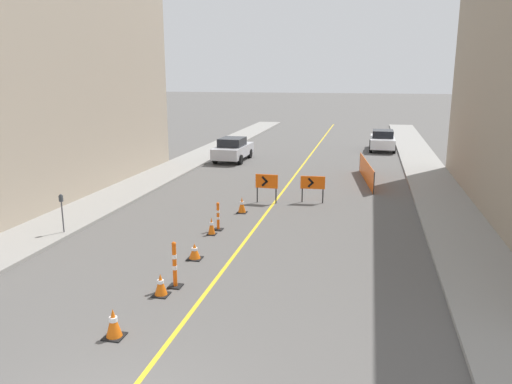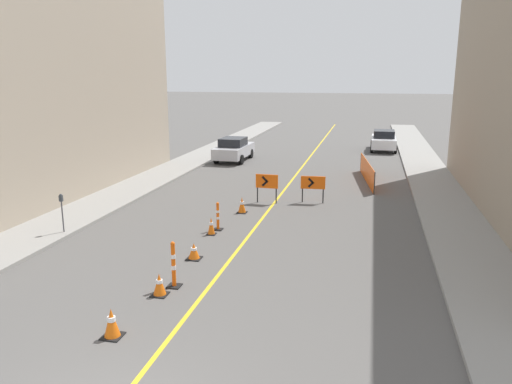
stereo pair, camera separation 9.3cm
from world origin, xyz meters
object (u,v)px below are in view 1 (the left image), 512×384
object	(u,v)px
parked_car_curb_near	(233,149)
parking_meter_near_curb	(62,206)
traffic_cone_second	(161,285)
traffic_cone_third	(195,251)
traffic_cone_fourth	(212,226)
parked_car_curb_mid	(382,140)
delineator_post_rear	(218,218)
arrow_barricade_secondary	(313,184)
arrow_barricade_primary	(267,183)
delineator_post_front	(175,267)
traffic_cone_nearest	(114,323)
traffic_cone_fifth	(242,205)

from	to	relation	value
parked_car_curb_near	parking_meter_near_curb	bearing A→B (deg)	-94.41
traffic_cone_second	traffic_cone_third	distance (m)	2.76
traffic_cone_fourth	parked_car_curb_mid	xyz separation A→B (m)	(6.54, 22.73, 0.47)
delineator_post_rear	parking_meter_near_curb	bearing A→B (deg)	-160.37
traffic_cone_second	parking_meter_near_curb	world-z (taller)	parking_meter_near_curb
arrow_barricade_secondary	arrow_barricade_primary	bearing A→B (deg)	-170.30
parked_car_curb_mid	arrow_barricade_secondary	bearing A→B (deg)	-100.99
traffic_cone_second	traffic_cone_third	xyz separation A→B (m)	(-0.03, 2.76, -0.05)
delineator_post_front	arrow_barricade_primary	bearing A→B (deg)	86.39
traffic_cone_nearest	arrow_barricade_secondary	distance (m)	13.42
arrow_barricade_secondary	parked_car_curb_mid	xyz separation A→B (m)	(3.44, 17.21, -0.09)
traffic_cone_second	parked_car_curb_near	xyz separation A→B (m)	(-3.75, 20.94, 0.50)
traffic_cone_fifth	arrow_barricade_secondary	bearing A→B (deg)	41.28
traffic_cone_nearest	parking_meter_near_curb	xyz separation A→B (m)	(-5.38, 6.24, 0.80)
traffic_cone_nearest	traffic_cone_fifth	size ratio (longest dim) A/B	1.01
arrow_barricade_secondary	parked_car_curb_near	xyz separation A→B (m)	(-6.59, 10.14, -0.09)
traffic_cone_fifth	parked_car_curb_mid	distance (m)	20.57
traffic_cone_fourth	arrow_barricade_primary	bearing A→B (deg)	78.21
traffic_cone_second	arrow_barricade_primary	size ratio (longest dim) A/B	0.46
delineator_post_front	parking_meter_near_curb	world-z (taller)	parking_meter_near_curb
parking_meter_near_curb	traffic_cone_third	bearing A→B (deg)	-12.37
traffic_cone_third	arrow_barricade_secondary	bearing A→B (deg)	70.38
arrow_barricade_primary	parked_car_curb_mid	size ratio (longest dim) A/B	0.31
traffic_cone_nearest	parked_car_curb_near	distance (m)	23.50
traffic_cone_third	arrow_barricade_primary	bearing A→B (deg)	83.85
traffic_cone_second	arrow_barricade_primary	distance (m)	10.33
traffic_cone_fourth	arrow_barricade_secondary	xyz separation A→B (m)	(3.10, 5.52, 0.56)
delineator_post_front	arrow_barricade_secondary	size ratio (longest dim) A/B	1.07
traffic_cone_nearest	traffic_cone_fifth	bearing A→B (deg)	88.67
traffic_cone_fifth	delineator_post_rear	size ratio (longest dim) A/B	0.63
arrow_barricade_secondary	parking_meter_near_curb	bearing A→B (deg)	-145.21
traffic_cone_fifth	traffic_cone_fourth	bearing A→B (deg)	-96.58
traffic_cone_third	traffic_cone_second	bearing A→B (deg)	-89.43
traffic_cone_second	traffic_cone_fifth	size ratio (longest dim) A/B	0.90
traffic_cone_second	parked_car_curb_near	world-z (taller)	parked_car_curb_near
delineator_post_front	delineator_post_rear	bearing A→B (deg)	93.92
arrow_barricade_primary	delineator_post_front	bearing A→B (deg)	-92.21
traffic_cone_second	parking_meter_near_curb	xyz separation A→B (m)	(-5.53, 3.97, 0.84)
traffic_cone_third	delineator_post_front	bearing A→B (deg)	-84.73
delineator_post_rear	arrow_barricade_primary	world-z (taller)	arrow_barricade_primary
parked_car_curb_near	traffic_cone_nearest	bearing A→B (deg)	-79.62
arrow_barricade_secondary	parked_car_curb_mid	world-z (taller)	parked_car_curb_mid
traffic_cone_third	parked_car_curb_mid	xyz separation A→B (m)	(6.30, 25.25, 0.54)
traffic_cone_fourth	arrow_barricade_secondary	size ratio (longest dim) A/B	0.53
delineator_post_rear	parked_car_curb_near	size ratio (longest dim) A/B	0.25
delineator_post_rear	parked_car_curb_near	bearing A→B (deg)	103.29
parked_car_curb_mid	delineator_post_rear	bearing A→B (deg)	-105.98
traffic_cone_fifth	parked_car_curb_near	bearing A→B (deg)	107.05
traffic_cone_nearest	traffic_cone_fourth	xyz separation A→B (m)	(-0.11, 7.55, -0.02)
traffic_cone_fourth	arrow_barricade_secondary	distance (m)	6.36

